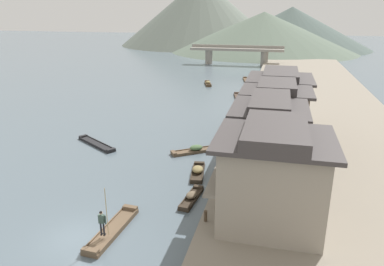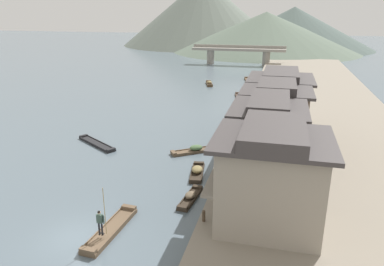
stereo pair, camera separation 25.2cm
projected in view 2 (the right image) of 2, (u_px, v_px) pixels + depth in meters
The scene contains 22 objects.
ground_plane at pixel (78, 238), 21.66m from camera, with size 400.00×400.00×0.00m, color slate.
riverbank_right at pixel (318, 115), 45.43m from camera, with size 18.00×110.00×0.80m, color gray.
boat_foreground_poled at pixel (111, 229), 22.21m from camera, with size 1.45×5.24×0.45m.
boatman_person at pixel (100, 220), 20.86m from camera, with size 0.57×0.26×3.04m.
boat_moored_nearest at pixel (190, 197), 25.92m from camera, with size 1.14×3.56×0.59m.
boat_moored_second at pixel (239, 97), 56.12m from camera, with size 2.07×5.24×0.41m.
boat_moored_third at pixel (196, 150), 34.73m from camera, with size 4.54×3.67×0.69m.
boat_moored_far at pixel (209, 83), 66.07m from camera, with size 2.04×4.09×0.73m.
boat_midriver_drifting at pixel (197, 171), 29.98m from camera, with size 1.51×3.83×0.68m.
boat_midriver_upstream at pixel (97, 144), 36.63m from camera, with size 5.38×3.91×0.34m.
boat_upstream_distant at pixel (247, 80), 69.81m from camera, with size 1.75×5.15×0.40m.
house_waterfront_nearest at pixel (270, 177), 20.85m from camera, with size 6.90×6.02×6.14m.
house_waterfront_second at pixel (267, 138), 27.15m from camera, with size 5.83×6.44×6.14m.
house_waterfront_tall at pixel (275, 116), 32.92m from camera, with size 6.56×5.81×6.14m.
house_waterfront_narrow at pixel (279, 100), 38.80m from camera, with size 7.03×7.56×6.14m.
mooring_post_dock_near at pixel (204, 216), 21.80m from camera, with size 0.20×0.20×0.70m, color #473828.
mooring_post_dock_mid at pixel (228, 156), 30.81m from camera, with size 0.20×0.20×0.72m, color #473828.
mooring_post_dock_far at pixel (239, 129), 37.76m from camera, with size 0.20×0.20×0.72m, color #473828.
stone_bridge at pixel (238, 52), 89.72m from camera, with size 23.07×2.40×4.75m.
hill_far_west at pixel (203, 12), 140.94m from camera, with size 62.32×62.32×24.87m, color slate.
hill_far_centre at pixel (293, 28), 127.59m from camera, with size 54.98×54.98×14.18m, color #4C5B56.
hill_far_east at pixel (266, 32), 118.36m from camera, with size 60.38×60.38×12.55m, color #5B6B5B.
Camera 2 is at (11.15, -16.27, 12.90)m, focal length 33.88 mm.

